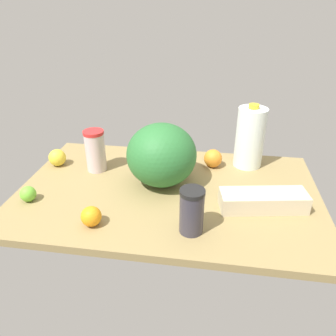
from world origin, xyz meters
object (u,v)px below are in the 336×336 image
(egg_carton, at_px, (263,201))
(orange_far_back, at_px, (91,216))
(watermelon, at_px, (162,155))
(lemon_loose, at_px, (57,158))
(lime_beside_bowl, at_px, (28,194))
(shaker_bottle, at_px, (192,211))
(tumbler_cup, at_px, (95,151))
(orange_near_front, at_px, (213,158))
(milk_jug, at_px, (250,137))

(egg_carton, xyz_separation_m, orange_far_back, (0.59, 0.19, 0.00))
(watermelon, xyz_separation_m, lemon_loose, (0.50, -0.08, -0.09))
(lime_beside_bowl, distance_m, orange_far_back, 0.31)
(shaker_bottle, distance_m, orange_far_back, 0.34)
(tumbler_cup, relative_size, lemon_loose, 2.40)
(shaker_bottle, bearing_deg, tumbler_cup, -38.77)
(shaker_bottle, height_order, orange_near_front, shaker_bottle)
(tumbler_cup, xyz_separation_m, orange_near_front, (-0.51, -0.11, -0.05))
(milk_jug, height_order, egg_carton, milk_jug)
(milk_jug, distance_m, orange_near_front, 0.19)
(orange_far_back, bearing_deg, milk_jug, -135.99)
(egg_carton, distance_m, orange_near_front, 0.36)
(tumbler_cup, bearing_deg, egg_carton, 164.37)
(milk_jug, relative_size, orange_far_back, 4.08)
(egg_carton, relative_size, orange_far_back, 4.46)
(milk_jug, distance_m, tumbler_cup, 0.68)
(lime_beside_bowl, relative_size, orange_near_front, 0.73)
(egg_carton, bearing_deg, milk_jug, -93.90)
(watermelon, distance_m, egg_carton, 0.43)
(watermelon, bearing_deg, egg_carton, 162.17)
(milk_jug, bearing_deg, egg_carton, 96.02)
(milk_jug, xyz_separation_m, tumbler_cup, (0.67, 0.15, -0.04))
(watermelon, height_order, orange_far_back, watermelon)
(lemon_loose, xyz_separation_m, orange_near_front, (-0.70, -0.09, 0.00))
(lemon_loose, bearing_deg, shaker_bottle, 149.72)
(watermelon, bearing_deg, orange_far_back, 59.06)
(tumbler_cup, height_order, egg_carton, tumbler_cup)
(tumbler_cup, bearing_deg, lemon_loose, -3.55)
(shaker_bottle, height_order, egg_carton, shaker_bottle)
(egg_carton, distance_m, lemon_loose, 0.92)
(lime_beside_bowl, bearing_deg, watermelon, -156.25)
(orange_far_back, bearing_deg, tumbler_cup, -73.09)
(milk_jug, relative_size, lemon_loose, 3.73)
(milk_jug, bearing_deg, lime_beside_bowl, 26.93)
(milk_jug, distance_m, watermelon, 0.42)
(shaker_bottle, bearing_deg, milk_jug, -112.51)
(tumbler_cup, bearing_deg, milk_jug, -167.58)
(tumbler_cup, relative_size, orange_near_front, 2.25)
(watermelon, bearing_deg, orange_near_front, -139.58)
(tumbler_cup, height_order, orange_far_back, tumbler_cup)
(shaker_bottle, distance_m, orange_near_front, 0.48)
(watermelon, bearing_deg, lime_beside_bowl, 23.75)
(tumbler_cup, distance_m, orange_near_front, 0.53)
(lime_beside_bowl, relative_size, orange_far_back, 0.85)
(tumbler_cup, relative_size, egg_carton, 0.59)
(egg_carton, bearing_deg, shaker_bottle, 24.25)
(lime_beside_bowl, bearing_deg, shaker_bottle, 172.23)
(milk_jug, bearing_deg, shaker_bottle, 67.49)
(lime_beside_bowl, xyz_separation_m, orange_near_front, (-0.68, -0.39, 0.01))
(egg_carton, bearing_deg, watermelon, -27.75)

